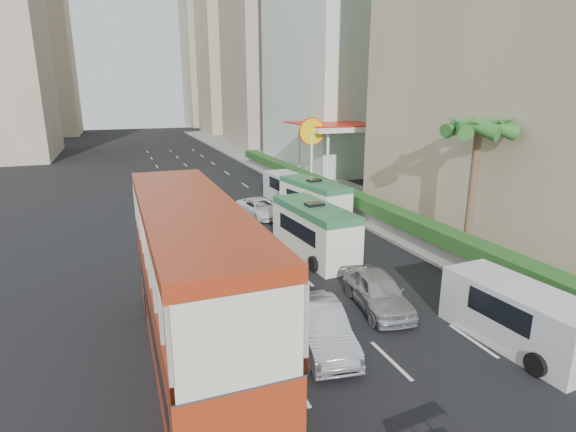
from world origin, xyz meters
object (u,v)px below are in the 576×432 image
minibus_far (314,201)px  palm_tree (472,194)px  van_asset (260,216)px  panel_van_far (289,188)px  double_decker_bus (193,287)px  car_silver_lane_a (320,346)px  car_silver_lane_b (377,308)px  shell_station (333,155)px  minibus_near (314,231)px  panel_van_near (518,316)px

minibus_far → palm_tree: palm_tree is taller
van_asset → minibus_far: minibus_far is taller
minibus_far → panel_van_far: bearing=78.5°
double_decker_bus → minibus_far: double_decker_bus is taller
car_silver_lane_a → car_silver_lane_b: size_ratio=1.03×
car_silver_lane_b → shell_station: shell_station is taller
minibus_near → minibus_far: 6.67m
shell_station → palm_tree: bearing=-96.6°
double_decker_bus → palm_tree: (13.80, 4.00, 0.85)m
minibus_far → panel_van_far: 5.28m
panel_van_near → shell_station: 26.33m
minibus_far → panel_van_near: (0.09, -16.04, -0.29)m
minibus_near → panel_van_far: size_ratio=1.13×
van_asset → minibus_near: bearing=-97.9°
car_silver_lane_b → panel_van_near: panel_van_near is taller
double_decker_bus → palm_tree: palm_tree is taller
car_silver_lane_a → palm_tree: 11.36m
double_decker_bus → panel_van_near: 10.44m
car_silver_lane_a → panel_van_near: 6.51m
palm_tree → shell_station: size_ratio=0.80×
car_silver_lane_a → van_asset: size_ratio=0.98×
van_asset → panel_van_far: 4.72m
minibus_near → palm_tree: (6.61, -3.37, 2.08)m
minibus_near → palm_tree: size_ratio=0.92×
car_silver_lane_a → car_silver_lane_b: bearing=36.0°
van_asset → minibus_near: size_ratio=0.73×
car_silver_lane_b → shell_station: bearing=76.8°
panel_van_near → panel_van_far: bearing=85.5°
double_decker_bus → van_asset: 17.14m
van_asset → minibus_near: (0.28, -8.10, 1.30)m
car_silver_lane_a → car_silver_lane_b: car_silver_lane_b is taller
panel_van_far → shell_station: size_ratio=0.65×
double_decker_bus → car_silver_lane_a: bearing=-6.7°
car_silver_lane_a → panel_van_near: (6.08, -2.12, 0.98)m
palm_tree → panel_van_near: bearing=-120.1°
car_silver_lane_b → panel_van_near: 4.86m
panel_van_far → double_decker_bus: bearing=-122.2°
double_decker_bus → car_silver_lane_a: double_decker_bus is taller
double_decker_bus → car_silver_lane_b: (7.10, 1.20, -2.53)m
double_decker_bus → minibus_near: double_decker_bus is taller
car_silver_lane_a → shell_station: 26.53m
panel_van_far → palm_tree: (3.63, -14.73, 2.34)m
car_silver_lane_a → panel_van_far: (6.26, 19.19, 1.04)m
panel_van_far → shell_station: bearing=32.5°
panel_van_far → shell_station: 7.42m
van_asset → panel_van_far: panel_van_far is taller
minibus_far → shell_station: size_ratio=0.72×
car_silver_lane_a → panel_van_far: bearing=80.4°
car_silver_lane_a → minibus_far: minibus_far is taller
van_asset → panel_van_far: size_ratio=0.83×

